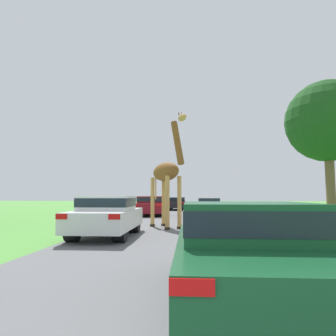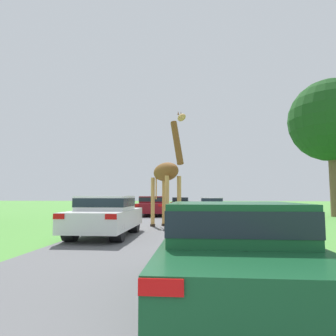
{
  "view_description": "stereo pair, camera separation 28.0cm",
  "coord_description": "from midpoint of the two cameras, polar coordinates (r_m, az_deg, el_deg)",
  "views": [
    {
      "loc": [
        0.28,
        0.16,
        1.44
      ],
      "look_at": [
        -0.66,
        13.76,
        2.7
      ],
      "focal_mm": 32.0,
      "sensor_mm": 36.0,
      "label": 1
    },
    {
      "loc": [
        0.56,
        0.18,
        1.44
      ],
      "look_at": [
        -0.66,
        13.76,
        2.7
      ],
      "focal_mm": 32.0,
      "sensor_mm": 36.0,
      "label": 2
    }
  ],
  "objects": [
    {
      "name": "giraffe_near_road",
      "position": [
        13.56,
        -0.84,
        -1.18
      ],
      "size": [
        1.92,
        2.74,
        5.0
      ],
      "rotation": [
        0.0,
        0.0,
        -2.59
      ],
      "color": "tan",
      "rests_on": "ground"
    },
    {
      "name": "road",
      "position": [
        29.87,
        3.16,
        -8.03
      ],
      "size": [
        7.32,
        120.0,
        0.0
      ],
      "color": "#5B5B5E",
      "rests_on": "ground"
    },
    {
      "name": "car_queue_right",
      "position": [
        24.71,
        7.41,
        -6.95
      ],
      "size": [
        1.81,
        4.79,
        1.3
      ],
      "color": "silver",
      "rests_on": "ground"
    },
    {
      "name": "car_verge_right",
      "position": [
        22.15,
        -3.63,
        -7.09
      ],
      "size": [
        1.98,
        4.53,
        1.39
      ],
      "color": "maroon",
      "rests_on": "ground"
    },
    {
      "name": "car_queue_left",
      "position": [
        10.97,
        -12.23,
        -8.68
      ],
      "size": [
        1.89,
        4.16,
        1.43
      ],
      "color": "silver",
      "rests_on": "ground"
    },
    {
      "name": "car_far_ahead",
      "position": [
        30.66,
        1.5,
        -6.7
      ],
      "size": [
        1.7,
        4.57,
        1.25
      ],
      "color": "black",
      "rests_on": "ground"
    },
    {
      "name": "car_lead_maroon",
      "position": [
        4.46,
        12.93,
        -14.36
      ],
      "size": [
        1.93,
        4.08,
        1.34
      ],
      "color": "#144C28",
      "rests_on": "ground"
    },
    {
      "name": "tree_left_edge",
      "position": [
        24.28,
        27.79,
        7.83
      ],
      "size": [
        5.78,
        5.78,
        9.62
      ],
      "color": "brown",
      "rests_on": "ground"
    }
  ]
}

